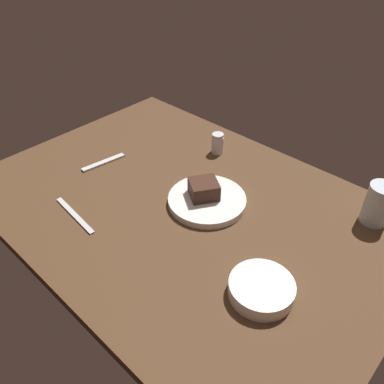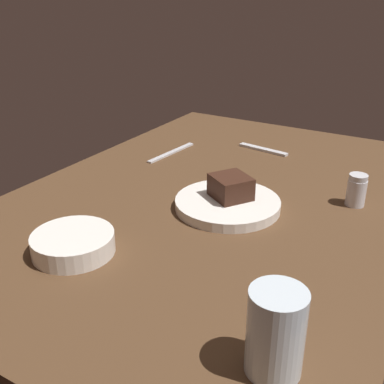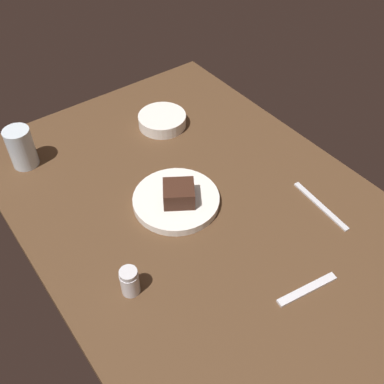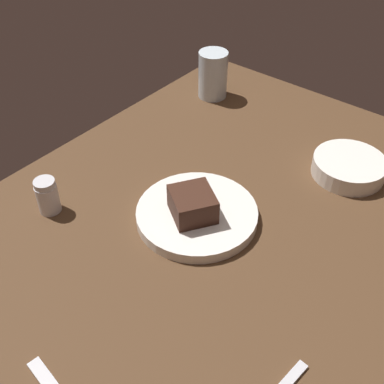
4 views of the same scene
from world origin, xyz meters
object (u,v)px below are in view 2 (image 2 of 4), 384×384
dessert_plate (228,204)px  salt_shaker (356,190)px  dessert_spoon (263,149)px  butter_knife (171,153)px  side_bowl (73,243)px  chocolate_cake_slice (231,187)px  water_glass (276,332)px

dessert_plate → salt_shaker: 27.64cm
dessert_spoon → butter_knife: bearing=-135.8°
butter_knife → salt_shaker: bearing=-92.9°
side_bowl → dessert_spoon: (67.78, -7.82, -1.47)cm
chocolate_cake_slice → water_glass: water_glass is taller
side_bowl → dessert_spoon: side_bowl is taller
dessert_spoon → salt_shaker: bearing=-28.1°
water_glass → dessert_spoon: bearing=23.5°
salt_shaker → water_glass: 53.15cm
side_bowl → dessert_plate: bearing=-27.8°
dessert_spoon → butter_knife: size_ratio=0.79×
water_glass → dessert_plate: bearing=33.7°
dessert_plate → side_bowl: side_bowl is taller
dessert_plate → salt_shaker: size_ratio=3.17×
salt_shaker → water_glass: bearing=-177.5°
salt_shaker → dessert_spoon: bearing=53.5°
chocolate_cake_slice → water_glass: bearing=-147.1°
butter_knife → chocolate_cake_slice: bearing=-121.4°
salt_shaker → dessert_plate: bearing=124.1°
chocolate_cake_slice → butter_knife: bearing=53.2°
dessert_spoon → butter_knife: dessert_spoon is taller
salt_shaker → side_bowl: (-45.09, 38.43, -1.63)cm
water_glass → chocolate_cake_slice: bearing=32.9°
water_glass → side_bowl: bearing=78.9°
salt_shaker → butter_knife: bearing=81.8°
water_glass → dessert_spoon: (75.73, 32.91, -5.44)cm
dessert_plate → water_glass: (-37.59, -25.09, 4.76)cm
chocolate_cake_slice → salt_shaker: (14.17, -22.81, -1.02)cm
dessert_plate → chocolate_cake_slice: bearing=0.7°
salt_shaker → butter_knife: (7.48, 51.74, -3.20)cm
dessert_plate → butter_knife: size_ratio=1.17×
side_bowl → salt_shaker: bearing=-40.4°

